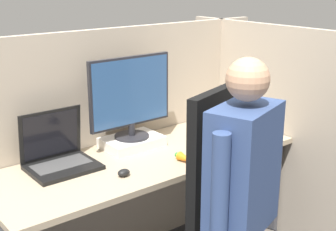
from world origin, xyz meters
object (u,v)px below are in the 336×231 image
object	(u,v)px
paper_box	(132,142)
monitor	(131,95)
stapler	(248,126)
laptop	(59,157)
person	(248,195)
office_chair	(228,218)
carrot_toy	(186,159)

from	to	relation	value
paper_box	monitor	bearing A→B (deg)	90.00
stapler	laptop	bearing A→B (deg)	170.35
person	monitor	bearing A→B (deg)	89.61
office_chair	person	distance (m)	0.25
monitor	office_chair	distance (m)	0.82
laptop	person	distance (m)	0.94
paper_box	monitor	distance (m)	0.26
laptop	person	xyz separation A→B (m)	(0.43, -0.83, -0.01)
paper_box	office_chair	size ratio (longest dim) A/B	0.28
office_chair	stapler	bearing A→B (deg)	36.33
office_chair	carrot_toy	bearing A→B (deg)	84.14
monitor	stapler	distance (m)	0.78
paper_box	office_chair	world-z (taller)	office_chair
paper_box	person	distance (m)	0.84
monitor	office_chair	size ratio (longest dim) A/B	0.43
laptop	stapler	world-z (taller)	laptop
laptop	carrot_toy	world-z (taller)	laptop
stapler	carrot_toy	xyz separation A→B (m)	(-0.62, -0.15, -0.01)
paper_box	laptop	xyz separation A→B (m)	(-0.43, -0.01, 0.03)
laptop	office_chair	world-z (taller)	office_chair
paper_box	laptop	size ratio (longest dim) A/B	0.98
laptop	paper_box	bearing A→B (deg)	1.69
office_chair	person	bearing A→B (deg)	-108.06
laptop	office_chair	distance (m)	0.85
monitor	carrot_toy	bearing A→B (deg)	-77.56
paper_box	carrot_toy	distance (m)	0.36
monitor	laptop	xyz separation A→B (m)	(-0.43, -0.02, -0.23)
monitor	office_chair	bearing A→B (deg)	-86.28
monitor	stapler	world-z (taller)	monitor
office_chair	person	world-z (taller)	person
stapler	office_chair	distance (m)	0.83
laptop	office_chair	xyz separation A→B (m)	(0.48, -0.68, -0.20)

